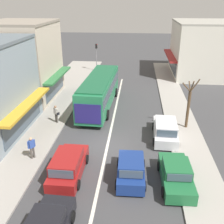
{
  "coord_description": "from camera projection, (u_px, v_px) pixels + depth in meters",
  "views": [
    {
      "loc": [
        2.05,
        -17.32,
        10.47
      ],
      "look_at": [
        -0.02,
        3.75,
        1.2
      ],
      "focal_mm": 42.0,
      "sensor_mm": 36.0,
      "label": 1
    }
  ],
  "objects": [
    {
      "name": "shopfront_mid_block",
      "position": [
        24.0,
        61.0,
        28.28
      ],
      "size": [
        7.46,
        7.79,
        8.28
      ],
      "color": "beige",
      "rests_on": "ground"
    },
    {
      "name": "parked_wagon_kerb_second",
      "position": [
        165.0,
        130.0,
        20.95
      ],
      "size": [
        2.03,
        4.54,
        1.58
      ],
      "color": "silver",
      "rests_on": "ground"
    },
    {
      "name": "parked_sedan_kerb_front",
      "position": [
        176.0,
        174.0,
        15.83
      ],
      "size": [
        2.0,
        4.25,
        1.47
      ],
      "color": "#1E6638",
      "rests_on": "ground"
    },
    {
      "name": "ground_plane",
      "position": [
        107.0,
        146.0,
        20.17
      ],
      "size": [
        140.0,
        140.0,
        0.0
      ],
      "primitive_type": "plane",
      "color": "#3F3F42"
    },
    {
      "name": "pedestrian_with_handbag_near",
      "position": [
        56.0,
        113.0,
        23.24
      ],
      "size": [
        0.6,
        0.5,
        1.63
      ],
      "color": "#4C4742",
      "rests_on": "sidewalk_left"
    },
    {
      "name": "city_bus",
      "position": [
        100.0,
        90.0,
        26.59
      ],
      "size": [
        3.07,
        10.95,
        3.23
      ],
      "color": "#237A4C",
      "rests_on": "ground"
    },
    {
      "name": "hatchback_queue_gap_filler",
      "position": [
        131.0,
        169.0,
        16.21
      ],
      "size": [
        1.89,
        3.74,
        1.54
      ],
      "color": "navy",
      "rests_on": "ground"
    },
    {
      "name": "street_tree_right",
      "position": [
        189.0,
        106.0,
        22.03
      ],
      "size": [
        1.4,
        1.89,
        4.56
      ],
      "color": "brown",
      "rests_on": "ground"
    },
    {
      "name": "wagon_behind_bus_mid",
      "position": [
        68.0,
        166.0,
        16.52
      ],
      "size": [
        1.96,
        4.51,
        1.58
      ],
      "color": "maroon",
      "rests_on": "ground"
    },
    {
      "name": "building_right_far",
      "position": [
        204.0,
        49.0,
        37.42
      ],
      "size": [
        9.56,
        10.23,
        7.52
      ],
      "color": "silver",
      "rests_on": "ground"
    },
    {
      "name": "lane_centre_line",
      "position": [
        112.0,
        123.0,
        23.81
      ],
      "size": [
        0.2,
        28.0,
        0.01
      ],
      "primitive_type": "cube",
      "color": "silver",
      "rests_on": "ground"
    },
    {
      "name": "kerb_right",
      "position": [
        179.0,
        116.0,
        25.06
      ],
      "size": [
        2.8,
        44.0,
        0.12
      ],
      "primitive_type": "cube",
      "color": "#A39E96",
      "rests_on": "ground"
    },
    {
      "name": "traffic_light_downstreet",
      "position": [
        96.0,
        53.0,
        39.26
      ],
      "size": [
        0.32,
        0.24,
        4.2
      ],
      "color": "gray",
      "rests_on": "ground"
    },
    {
      "name": "sidewalk_left",
      "position": [
        47.0,
        111.0,
        26.22
      ],
      "size": [
        5.2,
        44.0,
        0.14
      ],
      "primitive_type": "cube",
      "color": "#A39E96",
      "rests_on": "ground"
    },
    {
      "name": "pedestrian_browsing_midblock",
      "position": [
        32.0,
        146.0,
        18.02
      ],
      "size": [
        0.41,
        0.45,
        1.63
      ],
      "color": "#4C4742",
      "rests_on": "sidewalk_left"
    }
  ]
}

